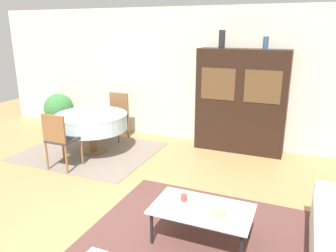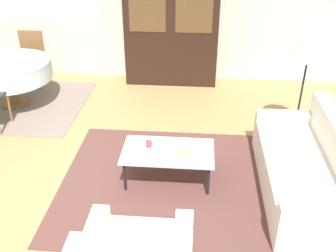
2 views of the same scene
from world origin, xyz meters
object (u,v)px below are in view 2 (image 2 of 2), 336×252
object	(u,v)px
coffee_table	(168,153)
dining_table	(9,71)
couch	(308,171)
cup	(149,144)
dining_chair_far	(31,54)
floor_lamp	(309,50)
display_cabinet	(171,31)
bowl	(184,152)

from	to	relation	value
coffee_table	dining_table	size ratio (longest dim) A/B	0.81
couch	dining_table	xyz separation A→B (m)	(-4.37, 1.96, 0.31)
couch	cup	bearing A→B (deg)	84.43
dining_chair_far	floor_lamp	size ratio (longest dim) A/B	0.65
display_cabinet	cup	world-z (taller)	display_cabinet
coffee_table	cup	distance (m)	0.26
bowl	coffee_table	bearing A→B (deg)	161.83
display_cabinet	bowl	xyz separation A→B (m)	(0.39, -3.10, -0.53)
coffee_table	floor_lamp	world-z (taller)	floor_lamp
dining_table	cup	bearing A→B (deg)	-35.31
coffee_table	display_cabinet	size ratio (longest dim) A/B	0.56
cup	bowl	xyz separation A→B (m)	(0.44, -0.14, -0.01)
coffee_table	bowl	distance (m)	0.22
display_cabinet	dining_table	size ratio (longest dim) A/B	1.44
coffee_table	dining_table	world-z (taller)	dining_table
coffee_table	bowl	world-z (taller)	bowl
bowl	dining_chair_far	bearing A→B (deg)	136.37
dining_table	cup	size ratio (longest dim) A/B	17.45
coffee_table	bowl	bearing A→B (deg)	-18.17
couch	dining_table	world-z (taller)	couch
display_cabinet	dining_table	world-z (taller)	display_cabinet
couch	dining_chair_far	size ratio (longest dim) A/B	2.12
coffee_table	cup	size ratio (longest dim) A/B	14.17
cup	coffee_table	bearing A→B (deg)	-17.86
floor_lamp	bowl	world-z (taller)	floor_lamp
cup	bowl	size ratio (longest dim) A/B	0.54
couch	coffee_table	size ratio (longest dim) A/B	1.88
dining_table	dining_chair_far	size ratio (longest dim) A/B	1.39
couch	cup	world-z (taller)	couch
dining_chair_far	coffee_table	bearing A→B (deg)	135.06
dining_chair_far	cup	bearing A→B (deg)	133.26
display_cabinet	floor_lamp	size ratio (longest dim) A/B	1.30
couch	bowl	bearing A→B (deg)	88.38
cup	dining_table	bearing A→B (deg)	144.69
dining_chair_far	bowl	bearing A→B (deg)	136.37
dining_table	dining_chair_far	world-z (taller)	dining_chair_far
cup	couch	bearing A→B (deg)	-5.57
display_cabinet	cup	distance (m)	3.00
display_cabinet	dining_table	distance (m)	2.83
coffee_table	display_cabinet	bearing A→B (deg)	93.65
couch	dining_chair_far	bearing A→B (deg)	56.96
couch	dining_table	distance (m)	4.80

